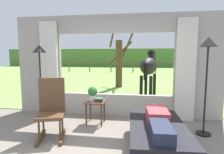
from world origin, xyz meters
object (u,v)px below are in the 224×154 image
at_px(rocking_chair, 52,109).
at_px(side_table, 95,105).
at_px(pasture_tree, 119,62).
at_px(book_stack, 99,100).
at_px(reclining_person, 158,120).
at_px(floor_lamp_right, 208,57).
at_px(potted_plant, 93,93).
at_px(recliner_sofa, 157,136).
at_px(horse, 149,66).
at_px(floor_lamp_left, 40,60).

height_order(rocking_chair, side_table, rocking_chair).
bearing_deg(pasture_tree, side_table, -89.75).
relative_size(side_table, book_stack, 2.74).
relative_size(rocking_chair, pasture_tree, 0.41).
bearing_deg(pasture_tree, reclining_person, -77.63).
height_order(side_table, floor_lamp_right, floor_lamp_right).
bearing_deg(potted_plant, pasture_tree, 89.31).
xyz_separation_m(potted_plant, pasture_tree, (0.06, 4.86, 0.53)).
distance_m(recliner_sofa, horse, 3.84).
bearing_deg(floor_lamp_left, reclining_person, -23.12).
bearing_deg(recliner_sofa, floor_lamp_right, 34.46).
bearing_deg(horse, rocking_chair, -106.79).
relative_size(potted_plant, horse, 0.18).
xyz_separation_m(floor_lamp_right, pasture_tree, (-2.26, 5.18, -0.29)).
relative_size(book_stack, floor_lamp_right, 0.10).
xyz_separation_m(side_table, potted_plant, (-0.08, 0.06, 0.28)).
height_order(recliner_sofa, book_stack, book_stack).
height_order(floor_lamp_right, pasture_tree, pasture_tree).
bearing_deg(recliner_sofa, book_stack, 138.83).
distance_m(recliner_sofa, floor_lamp_right, 1.77).
bearing_deg(recliner_sofa, rocking_chair, 170.73).
height_order(rocking_chair, potted_plant, rocking_chair).
bearing_deg(book_stack, rocking_chair, -136.01).
height_order(side_table, book_stack, book_stack).
bearing_deg(floor_lamp_left, pasture_tree, 74.56).
distance_m(side_table, potted_plant, 0.29).
distance_m(rocking_chair, floor_lamp_left, 1.43).
distance_m(recliner_sofa, potted_plant, 1.79).
xyz_separation_m(side_table, book_stack, (0.09, -0.06, 0.14)).
distance_m(recliner_sofa, pasture_tree, 6.14).
bearing_deg(pasture_tree, rocking_chair, -96.40).
bearing_deg(horse, floor_lamp_right, -60.13).
bearing_deg(rocking_chair, pasture_tree, 66.43).
relative_size(potted_plant, floor_lamp_right, 0.17).
bearing_deg(potted_plant, book_stack, -35.12).
bearing_deg(side_table, potted_plant, 143.13).
relative_size(recliner_sofa, potted_plant, 5.46).
height_order(potted_plant, floor_lamp_left, floor_lamp_left).
height_order(book_stack, horse, horse).
relative_size(rocking_chair, floor_lamp_right, 0.59).
height_order(floor_lamp_left, horse, floor_lamp_left).
distance_m(reclining_person, floor_lamp_left, 3.02).
distance_m(reclining_person, rocking_chair, 1.96).
relative_size(reclining_person, floor_lamp_left, 0.80).
xyz_separation_m(reclining_person, horse, (0.01, 3.77, 0.63)).
bearing_deg(pasture_tree, potted_plant, -90.69).
bearing_deg(potted_plant, floor_lamp_left, 179.07).
xyz_separation_m(potted_plant, horse, (1.37, 2.66, 0.45)).
xyz_separation_m(reclining_person, book_stack, (-1.19, 0.99, 0.04)).
bearing_deg(horse, pasture_tree, 133.22).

